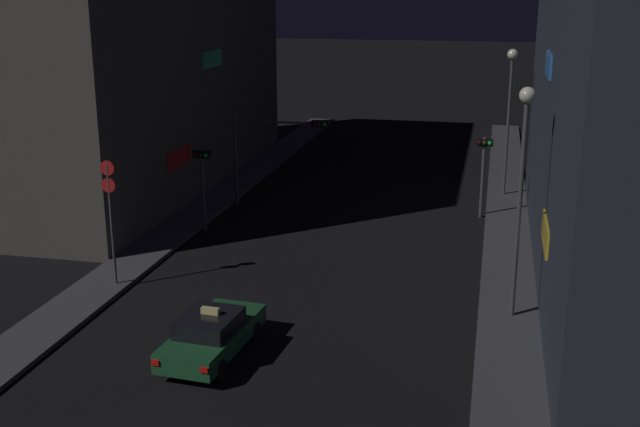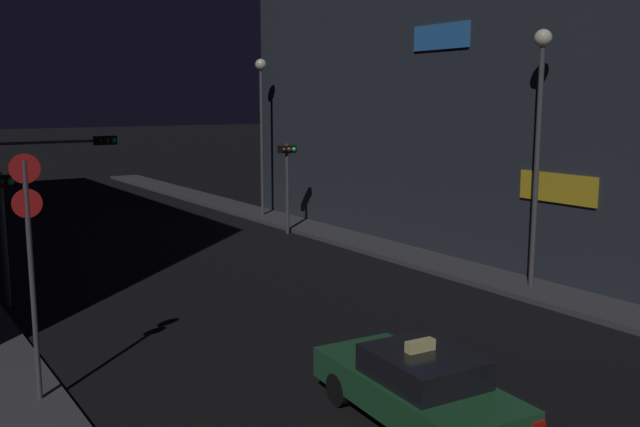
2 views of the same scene
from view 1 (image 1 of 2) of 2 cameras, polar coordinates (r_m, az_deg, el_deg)
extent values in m
cube|color=#424247|center=(41.28, -7.72, 0.84)|extent=(2.02, 52.93, 0.17)
cube|color=#424247|center=(38.85, 13.33, -0.45)|extent=(2.02, 52.93, 0.17)
cube|color=#514C47|center=(45.29, -13.78, 11.69)|extent=(9.72, 25.73, 15.42)
cube|color=red|center=(39.31, -10.13, 3.99)|extent=(0.08, 2.80, 0.90)
cube|color=#26CC66|center=(43.41, -7.79, 11.01)|extent=(0.08, 2.80, 0.90)
cube|color=yellow|center=(26.64, 15.95, -1.40)|extent=(0.08, 2.80, 0.90)
cube|color=#337FE5|center=(30.92, 16.18, 10.27)|extent=(0.08, 2.80, 0.90)
cube|color=#1E512D|center=(24.52, -7.75, -8.82)|extent=(2.14, 4.53, 0.60)
cube|color=black|center=(24.13, -7.99, -7.82)|extent=(1.73, 2.10, 0.50)
cube|color=red|center=(23.02, -11.81, -10.50)|extent=(0.24, 0.08, 0.16)
cube|color=red|center=(22.39, -8.38, -11.12)|extent=(0.24, 0.08, 0.16)
cylinder|color=black|center=(26.08, -8.08, -7.97)|extent=(0.27, 0.66, 0.64)
cylinder|color=black|center=(25.49, -4.78, -8.46)|extent=(0.27, 0.66, 0.64)
cylinder|color=black|center=(23.89, -10.87, -10.48)|extent=(0.27, 0.66, 0.64)
cylinder|color=black|center=(23.24, -7.31, -11.11)|extent=(0.27, 0.66, 0.64)
cube|color=#F4E08C|center=(24.08, -7.93, -6.97)|extent=(0.57, 0.22, 0.20)
cylinder|color=#47474C|center=(40.46, -6.10, 3.82)|extent=(0.16, 0.16, 4.61)
cylinder|color=#47474C|center=(39.43, -3.14, 6.61)|extent=(4.40, 0.10, 0.10)
cube|color=black|center=(38.90, 0.00, 6.50)|extent=(0.80, 0.28, 0.32)
sphere|color=#3F0C0C|center=(38.78, -0.41, 6.47)|extent=(0.20, 0.20, 0.20)
sphere|color=#3F2D0C|center=(38.73, -0.05, 6.46)|extent=(0.20, 0.20, 0.20)
sphere|color=#19E54C|center=(38.68, 0.31, 6.45)|extent=(0.20, 0.20, 0.20)
cylinder|color=#47474C|center=(36.26, -8.42, 1.66)|extent=(0.16, 0.16, 3.85)
cube|color=black|center=(35.88, -8.53, 4.25)|extent=(0.80, 0.28, 0.32)
sphere|color=#3F0C0C|center=(35.81, -9.01, 4.21)|extent=(0.20, 0.20, 0.20)
sphere|color=#3F2D0C|center=(35.72, -8.63, 4.19)|extent=(0.20, 0.20, 0.20)
sphere|color=#19E54C|center=(35.63, -8.26, 4.18)|extent=(0.20, 0.20, 0.20)
cylinder|color=#47474C|center=(38.79, 11.65, 2.54)|extent=(0.16, 0.16, 3.96)
cube|color=black|center=(38.43, 11.80, 5.05)|extent=(0.80, 0.28, 0.32)
sphere|color=#3F0C0C|center=(38.26, 11.42, 5.02)|extent=(0.20, 0.20, 0.20)
sphere|color=#3F2D0C|center=(38.26, 11.79, 5.00)|extent=(0.20, 0.20, 0.20)
sphere|color=#19E54C|center=(38.26, 12.16, 4.98)|extent=(0.20, 0.20, 0.20)
cylinder|color=#47474C|center=(29.93, -14.81, -0.79)|extent=(0.10, 0.10, 4.58)
cylinder|color=red|center=(29.37, -15.12, 3.19)|extent=(0.55, 0.03, 0.55)
cylinder|color=red|center=(29.52, -15.03, 1.98)|extent=(0.54, 0.03, 0.54)
cylinder|color=#47474C|center=(26.54, 14.16, 0.01)|extent=(0.16, 0.16, 7.18)
sphere|color=#EAE5C6|center=(25.76, 14.76, 8.26)|extent=(0.52, 0.52, 0.52)
cylinder|color=#47474C|center=(42.57, 13.40, 6.00)|extent=(0.16, 0.16, 7.06)
sphere|color=#EAE5C6|center=(42.09, 13.74, 11.10)|extent=(0.55, 0.55, 0.55)
camera|label=2|loc=(20.59, -39.59, -1.95)|focal=39.23mm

